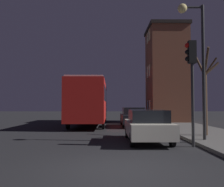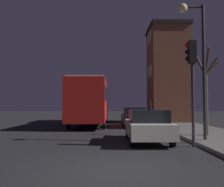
{
  "view_description": "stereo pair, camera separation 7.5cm",
  "coord_description": "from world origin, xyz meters",
  "px_view_note": "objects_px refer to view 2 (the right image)",
  "views": [
    {
      "loc": [
        -0.23,
        -6.33,
        1.63
      ],
      "look_at": [
        -0.12,
        8.7,
        2.33
      ],
      "focal_mm": 40.0,
      "sensor_mm": 36.0,
      "label": 1
    },
    {
      "loc": [
        -0.16,
        -6.33,
        1.63
      ],
      "look_at": [
        -0.12,
        8.7,
        2.33
      ],
      "focal_mm": 40.0,
      "sensor_mm": 36.0,
      "label": 2
    }
  ],
  "objects_px": {
    "bare_tree": "(205,93)",
    "car_near_lane": "(147,125)",
    "streetlamp": "(195,46)",
    "car_mid_lane": "(133,117)",
    "bus": "(90,99)",
    "traffic_light": "(191,70)"
  },
  "relations": [
    {
      "from": "traffic_light",
      "to": "bus",
      "type": "relative_size",
      "value": 0.39
    },
    {
      "from": "car_near_lane",
      "to": "traffic_light",
      "type": "bearing_deg",
      "value": -40.47
    },
    {
      "from": "streetlamp",
      "to": "bus",
      "type": "xyz_separation_m",
      "value": [
        -5.44,
        9.71,
        -2.15
      ]
    },
    {
      "from": "bus",
      "to": "streetlamp",
      "type": "bearing_deg",
      "value": -60.76
    },
    {
      "from": "traffic_light",
      "to": "bare_tree",
      "type": "height_order",
      "value": "bare_tree"
    },
    {
      "from": "traffic_light",
      "to": "car_mid_lane",
      "type": "xyz_separation_m",
      "value": [
        -1.5,
        9.26,
        -2.24
      ]
    },
    {
      "from": "bare_tree",
      "to": "car_mid_lane",
      "type": "distance_m",
      "value": 7.37
    },
    {
      "from": "bare_tree",
      "to": "car_mid_lane",
      "type": "bearing_deg",
      "value": 115.04
    },
    {
      "from": "bus",
      "to": "car_near_lane",
      "type": "relative_size",
      "value": 2.56
    },
    {
      "from": "streetlamp",
      "to": "traffic_light",
      "type": "distance_m",
      "value": 1.75
    },
    {
      "from": "streetlamp",
      "to": "bare_tree",
      "type": "bearing_deg",
      "value": 57.88
    },
    {
      "from": "bus",
      "to": "car_mid_lane",
      "type": "height_order",
      "value": "bus"
    },
    {
      "from": "traffic_light",
      "to": "bare_tree",
      "type": "relative_size",
      "value": 0.93
    },
    {
      "from": "streetlamp",
      "to": "traffic_light",
      "type": "bearing_deg",
      "value": -116.55
    },
    {
      "from": "bare_tree",
      "to": "bus",
      "type": "relative_size",
      "value": 0.42
    },
    {
      "from": "bare_tree",
      "to": "car_mid_lane",
      "type": "height_order",
      "value": "bare_tree"
    },
    {
      "from": "bare_tree",
      "to": "car_near_lane",
      "type": "height_order",
      "value": "bare_tree"
    },
    {
      "from": "bare_tree",
      "to": "traffic_light",
      "type": "bearing_deg",
      "value": -119.94
    },
    {
      "from": "car_mid_lane",
      "to": "streetlamp",
      "type": "bearing_deg",
      "value": -75.93
    },
    {
      "from": "bare_tree",
      "to": "bus",
      "type": "height_order",
      "value": "bare_tree"
    },
    {
      "from": "streetlamp",
      "to": "bare_tree",
      "type": "height_order",
      "value": "streetlamp"
    },
    {
      "from": "car_near_lane",
      "to": "bus",
      "type": "bearing_deg",
      "value": 109.31
    }
  ]
}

